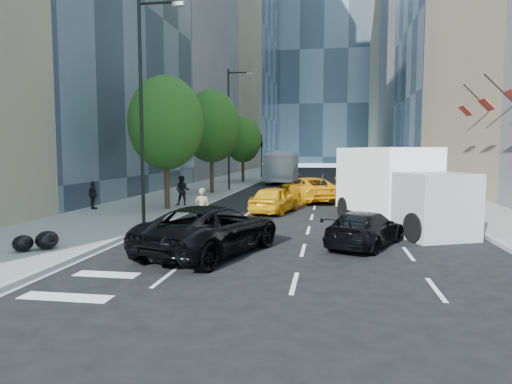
% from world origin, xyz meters
% --- Properties ---
extents(ground, '(160.00, 160.00, 0.00)m').
position_xyz_m(ground, '(0.00, 0.00, 0.00)').
color(ground, black).
rests_on(ground, ground).
extents(sidewalk_left, '(6.00, 120.00, 0.15)m').
position_xyz_m(sidewalk_left, '(-9.00, 30.00, 0.07)').
color(sidewalk_left, slate).
rests_on(sidewalk_left, ground).
extents(sidewalk_right, '(4.00, 120.00, 0.15)m').
position_xyz_m(sidewalk_right, '(10.00, 30.00, 0.07)').
color(sidewalk_right, slate).
rests_on(sidewalk_right, ground).
extents(tower_left_mid, '(20.00, 24.00, 45.00)m').
position_xyz_m(tower_left_mid, '(-22.00, 42.00, 22.50)').
color(tower_left_mid, '#5C5D61').
rests_on(tower_left_mid, ground).
extents(tower_left_end, '(20.00, 28.00, 60.00)m').
position_xyz_m(tower_left_end, '(-22.00, 92.00, 30.00)').
color(tower_left_end, '#2B3743').
rests_on(tower_left_end, ground).
extents(tower_right_far, '(20.00, 24.00, 50.00)m').
position_xyz_m(tower_right_far, '(22.00, 98.00, 25.00)').
color(tower_right_far, gray).
rests_on(tower_right_far, ground).
extents(tower_distant, '(40.00, 20.00, 90.00)m').
position_xyz_m(tower_distant, '(0.00, 120.00, 45.00)').
color(tower_distant, '#2B3743').
rests_on(tower_distant, ground).
extents(lamp_near, '(2.13, 0.22, 10.00)m').
position_xyz_m(lamp_near, '(-6.32, 4.00, 5.81)').
color(lamp_near, black).
rests_on(lamp_near, sidewalk_left).
extents(lamp_far, '(2.13, 0.22, 10.00)m').
position_xyz_m(lamp_far, '(-6.32, 22.00, 5.81)').
color(lamp_far, black).
rests_on(lamp_far, sidewalk_left).
extents(tree_near, '(4.20, 4.20, 7.46)m').
position_xyz_m(tree_near, '(-7.20, 9.00, 4.97)').
color(tree_near, black).
rests_on(tree_near, sidewalk_left).
extents(tree_mid, '(4.50, 4.50, 7.99)m').
position_xyz_m(tree_mid, '(-7.20, 19.00, 5.32)').
color(tree_mid, black).
rests_on(tree_mid, sidewalk_left).
extents(tree_far, '(3.90, 3.90, 6.92)m').
position_xyz_m(tree_far, '(-7.20, 32.00, 4.62)').
color(tree_far, black).
rests_on(tree_far, sidewalk_left).
extents(traffic_signal, '(2.48, 0.53, 5.20)m').
position_xyz_m(traffic_signal, '(-6.40, 40.00, 4.23)').
color(traffic_signal, black).
rests_on(traffic_signal, sidewalk_left).
extents(facade_flags, '(1.85, 13.30, 2.05)m').
position_xyz_m(facade_flags, '(10.64, 10.00, 6.18)').
color(facade_flags, black).
rests_on(facade_flags, ground).
extents(skateboarder, '(0.64, 0.43, 1.74)m').
position_xyz_m(skateboarder, '(-3.44, 3.00, 0.87)').
color(skateboarder, brown).
rests_on(skateboarder, ground).
extents(black_sedan_lincoln, '(4.45, 6.42, 1.63)m').
position_xyz_m(black_sedan_lincoln, '(-2.00, -1.00, 0.81)').
color(black_sedan_lincoln, black).
rests_on(black_sedan_lincoln, ground).
extents(black_sedan_mercedes, '(3.42, 4.74, 1.27)m').
position_xyz_m(black_sedan_mercedes, '(3.16, 1.00, 0.64)').
color(black_sedan_mercedes, black).
rests_on(black_sedan_mercedes, ground).
extents(taxi_a, '(2.64, 4.66, 1.50)m').
position_xyz_m(taxi_a, '(-1.11, 9.29, 0.75)').
color(taxi_a, orange).
rests_on(taxi_a, ground).
extents(taxi_b, '(2.35, 4.54, 1.43)m').
position_xyz_m(taxi_b, '(4.20, 11.10, 0.71)').
color(taxi_b, '#F4AF0C').
rests_on(taxi_b, ground).
extents(taxi_c, '(4.83, 6.55, 1.66)m').
position_xyz_m(taxi_c, '(0.50, 15.19, 0.83)').
color(taxi_c, orange).
rests_on(taxi_c, ground).
extents(taxi_d, '(4.16, 5.90, 1.59)m').
position_xyz_m(taxi_d, '(4.20, 20.50, 0.79)').
color(taxi_d, '#E1BC0B').
rests_on(taxi_d, ground).
extents(city_bus, '(3.12, 12.28, 3.41)m').
position_xyz_m(city_bus, '(-3.20, 34.13, 1.70)').
color(city_bus, silver).
rests_on(city_bus, ground).
extents(box_truck, '(5.41, 7.90, 3.57)m').
position_xyz_m(box_truck, '(4.87, 5.47, 1.81)').
color(box_truck, white).
rests_on(box_truck, ground).
extents(pedestrian_a, '(0.93, 0.75, 1.79)m').
position_xyz_m(pedestrian_a, '(-6.80, 10.54, 1.05)').
color(pedestrian_a, black).
rests_on(pedestrian_a, sidewalk_left).
extents(pedestrian_b, '(0.99, 0.84, 1.58)m').
position_xyz_m(pedestrian_b, '(-11.20, 8.08, 0.94)').
color(pedestrian_b, black).
rests_on(pedestrian_b, sidewalk_left).
extents(garbage_bags, '(1.24, 1.20, 0.61)m').
position_xyz_m(garbage_bags, '(-7.64, -2.05, 0.44)').
color(garbage_bags, black).
rests_on(garbage_bags, sidewalk_left).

